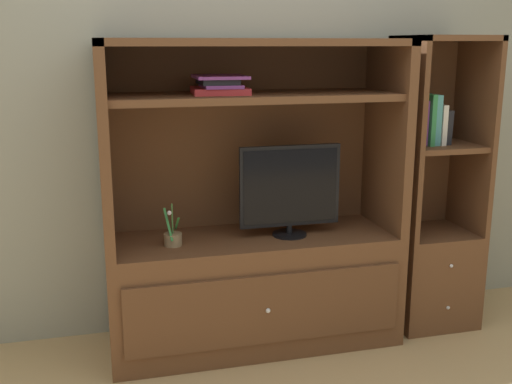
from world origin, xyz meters
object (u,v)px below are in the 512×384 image
(tv_monitor, at_px, (290,189))
(bookshelf_tall, at_px, (431,232))
(media_console, at_px, (253,252))
(potted_plant, at_px, (173,238))
(magazine_stack, at_px, (219,85))
(upright_book_row, at_px, (428,122))

(tv_monitor, relative_size, bookshelf_tall, 0.33)
(tv_monitor, xyz_separation_m, bookshelf_tall, (0.87, 0.05, -0.31))
(media_console, bearing_deg, tv_monitor, -14.80)
(media_console, xyz_separation_m, potted_plant, (-0.43, -0.06, 0.13))
(media_console, distance_m, bookshelf_tall, 1.06)
(bookshelf_tall, bearing_deg, potted_plant, -177.57)
(media_console, xyz_separation_m, magazine_stack, (-0.17, -0.01, 0.88))
(tv_monitor, relative_size, upright_book_row, 1.94)
(potted_plant, distance_m, upright_book_row, 1.52)
(media_console, relative_size, bookshelf_tall, 0.99)
(magazine_stack, height_order, upright_book_row, magazine_stack)
(bookshelf_tall, bearing_deg, magazine_stack, -179.58)
(potted_plant, xyz_separation_m, magazine_stack, (0.26, 0.05, 0.75))
(bookshelf_tall, bearing_deg, upright_book_row, -171.65)
(tv_monitor, bearing_deg, magazine_stack, 173.24)
(media_console, xyz_separation_m, upright_book_row, (0.99, -0.01, 0.67))
(potted_plant, bearing_deg, bookshelf_tall, 2.43)
(media_console, xyz_separation_m, bookshelf_tall, (1.06, 0.00, 0.03))
(media_console, height_order, bookshelf_tall, bookshelf_tall)
(media_console, bearing_deg, upright_book_row, -0.47)
(potted_plant, distance_m, bookshelf_tall, 1.50)
(potted_plant, relative_size, magazine_stack, 0.71)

